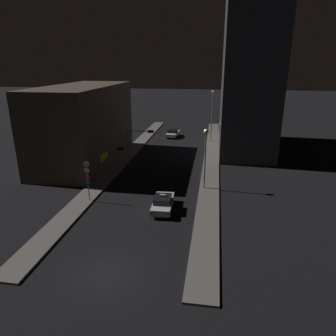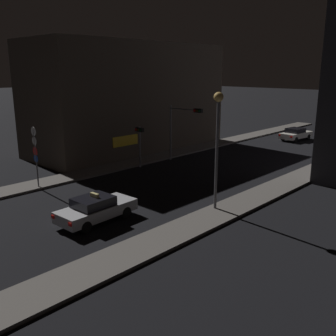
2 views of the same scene
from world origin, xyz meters
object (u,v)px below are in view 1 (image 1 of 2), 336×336
at_px(taxi, 163,203).
at_px(traffic_light_left_kerb, 120,154).
at_px(far_car, 173,133).
at_px(traffic_light_overhead, 138,139).
at_px(sign_pole_left, 88,177).
at_px(street_lamp_near_block, 206,147).
at_px(street_lamp_far_block, 212,108).

height_order(taxi, traffic_light_left_kerb, traffic_light_left_kerb).
relative_size(far_car, traffic_light_overhead, 0.93).
bearing_deg(traffic_light_left_kerb, far_car, 79.76).
bearing_deg(taxi, traffic_light_left_kerb, 126.29).
height_order(traffic_light_left_kerb, sign_pole_left, sign_pole_left).
xyz_separation_m(taxi, street_lamp_near_block, (3.66, 5.75, 4.16)).
xyz_separation_m(taxi, street_lamp_far_block, (3.90, 27.74, 5.18)).
relative_size(taxi, far_car, 0.98).
relative_size(far_car, traffic_light_left_kerb, 1.34).
bearing_deg(traffic_light_overhead, sign_pole_left, -99.19).
height_order(traffic_light_overhead, street_lamp_near_block, street_lamp_near_block).
bearing_deg(sign_pole_left, traffic_light_overhead, 80.81).
bearing_deg(street_lamp_far_block, traffic_light_overhead, -123.57).
relative_size(traffic_light_left_kerb, sign_pole_left, 0.83).
bearing_deg(far_car, traffic_light_left_kerb, -100.24).
distance_m(far_car, traffic_light_left_kerb, 21.27).
height_order(traffic_light_left_kerb, street_lamp_far_block, street_lamp_far_block).
bearing_deg(street_lamp_near_block, far_car, 105.68).
bearing_deg(street_lamp_far_block, sign_pole_left, -113.25).
distance_m(traffic_light_overhead, street_lamp_far_block, 17.46).
bearing_deg(street_lamp_far_block, street_lamp_near_block, -90.62).
height_order(far_car, traffic_light_left_kerb, traffic_light_left_kerb).
bearing_deg(traffic_light_overhead, far_car, 82.04).
height_order(taxi, sign_pole_left, sign_pole_left).
xyz_separation_m(sign_pole_left, street_lamp_near_block, (11.37, 5.02, 2.28)).
relative_size(taxi, street_lamp_near_block, 0.68).
bearing_deg(taxi, far_car, 96.13).
xyz_separation_m(far_car, sign_pole_left, (-4.43, -29.72, 1.88)).
bearing_deg(sign_pole_left, taxi, -5.42).
distance_m(traffic_light_left_kerb, street_lamp_far_block, 21.47).
distance_m(taxi, street_lamp_far_block, 28.48).
relative_size(far_car, street_lamp_near_block, 0.69).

